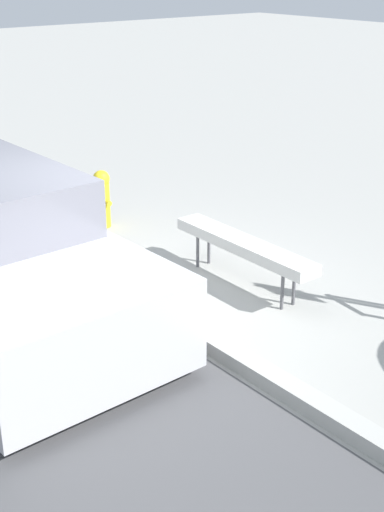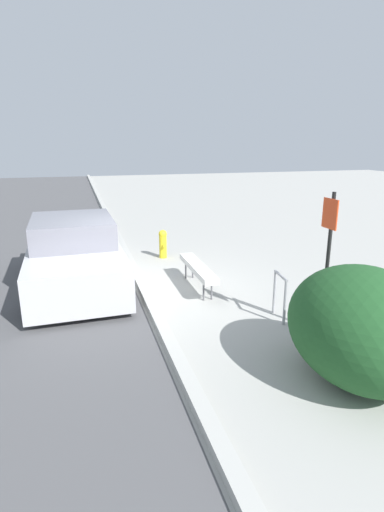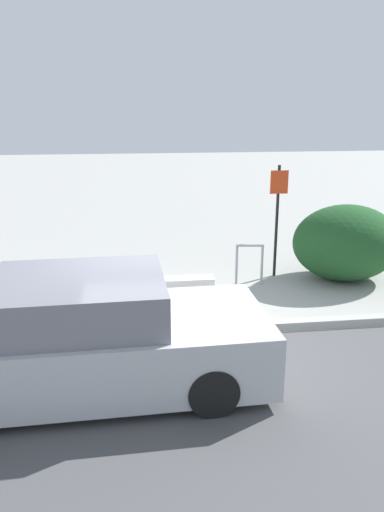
{
  "view_description": "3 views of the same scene",
  "coord_description": "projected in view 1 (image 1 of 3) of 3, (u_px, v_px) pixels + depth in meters",
  "views": [
    {
      "loc": [
        5.19,
        -3.66,
        3.29
      ],
      "look_at": [
        0.35,
        0.19,
        0.69
      ],
      "focal_mm": 50.0,
      "sensor_mm": 36.0,
      "label": 1
    },
    {
      "loc": [
        7.71,
        -1.2,
        3.03
      ],
      "look_at": [
        0.96,
        0.76,
        1.01
      ],
      "focal_mm": 28.0,
      "sensor_mm": 36.0,
      "label": 2
    },
    {
      "loc": [
        -0.41,
        -7.07,
        3.45
      ],
      "look_at": [
        0.63,
        1.22,
        0.9
      ],
      "focal_mm": 35.0,
      "sensor_mm": 36.0,
      "label": 3
    }
  ],
  "objects": [
    {
      "name": "fire_hydrant",
      "position": [
        102.0,
        197.0,
        9.28
      ],
      "size": [
        0.36,
        0.22,
        0.77
      ],
      "color": "gold",
      "rests_on": "ground_plane"
    },
    {
      "name": "curb",
      "position": [
        155.0,
        308.0,
        7.1
      ],
      "size": [
        60.0,
        0.2,
        0.13
      ],
      "color": "#A8A8A3",
      "rests_on": "ground_plane"
    },
    {
      "name": "ground_plane",
      "position": [
        155.0,
        314.0,
        7.12
      ],
      "size": [
        60.0,
        60.0,
        0.0
      ],
      "primitive_type": "plane",
      "color": "#9E9E99"
    },
    {
      "name": "bench",
      "position": [
        244.0,
        246.0,
        7.59
      ],
      "size": [
        1.95,
        0.32,
        0.52
      ],
      "rotation": [
        0.0,
        0.0,
        -0.01
      ],
      "color": "#515156",
      "rests_on": "ground_plane"
    }
  ]
}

